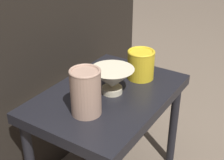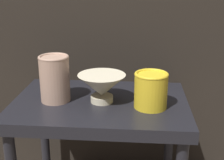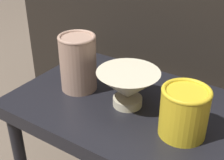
{
  "view_description": "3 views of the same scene",
  "coord_description": "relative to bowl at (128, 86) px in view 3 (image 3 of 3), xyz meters",
  "views": [
    {
      "loc": [
        -0.83,
        -0.55,
        1.02
      ],
      "look_at": [
        -0.02,
        -0.03,
        0.51
      ],
      "focal_mm": 50.0,
      "sensor_mm": 36.0,
      "label": 1
    },
    {
      "loc": [
        0.12,
        -0.98,
        0.86
      ],
      "look_at": [
        0.04,
        -0.04,
        0.54
      ],
      "focal_mm": 50.0,
      "sensor_mm": 36.0,
      "label": 2
    },
    {
      "loc": [
        0.35,
        -0.6,
        0.9
      ],
      "look_at": [
        -0.03,
        -0.04,
        0.52
      ],
      "focal_mm": 50.0,
      "sensor_mm": 36.0,
      "label": 3
    }
  ],
  "objects": [
    {
      "name": "vase_textured_left",
      "position": [
        -0.16,
        -0.0,
        0.02
      ],
      "size": [
        0.1,
        0.1,
        0.16
      ],
      "color": "tan",
      "rests_on": "table"
    },
    {
      "name": "vase_colorful_right",
      "position": [
        0.16,
        -0.03,
        0.0
      ],
      "size": [
        0.11,
        0.11,
        0.12
      ],
      "color": "gold",
      "rests_on": "table"
    },
    {
      "name": "bowl",
      "position": [
        0.0,
        0.0,
        0.0
      ],
      "size": [
        0.16,
        0.16,
        0.1
      ],
      "color": "beige",
      "rests_on": "table"
    },
    {
      "name": "couch_backdrop",
      "position": [
        -0.01,
        0.53,
        -0.08
      ],
      "size": [
        1.31,
        0.5,
        0.85
      ],
      "color": "black",
      "rests_on": "ground_plane"
    },
    {
      "name": "table",
      "position": [
        -0.01,
        0.01,
        -0.12
      ],
      "size": [
        0.6,
        0.41,
        0.45
      ],
      "color": "black",
      "rests_on": "ground_plane"
    }
  ]
}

